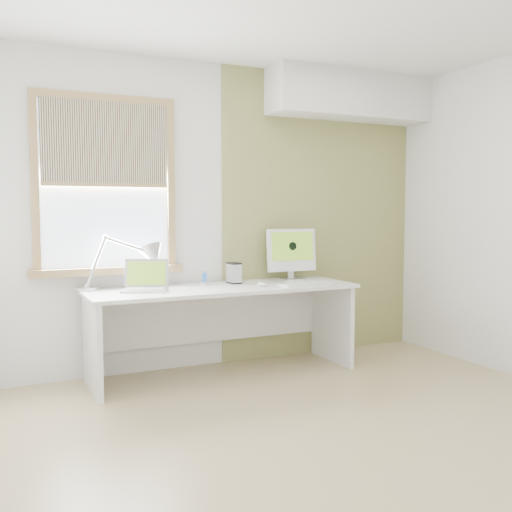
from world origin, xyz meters
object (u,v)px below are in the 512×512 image
desk (220,309)px  laptop (146,283)px  imac (291,251)px  external_drive (234,273)px  desk_lamp (141,260)px

desk → laptop: size_ratio=5.26×
imac → external_drive: bearing=-176.8°
imac → desk: bearing=-170.0°
desk_lamp → external_drive: bearing=-4.9°
laptop → desk_lamp: bearing=86.5°
desk_lamp → laptop: (-0.01, -0.17, -0.17)m
external_drive → imac: imac is taller
desk → laptop: (-0.63, -0.00, 0.25)m
desk_lamp → external_drive: 0.79m
laptop → external_drive: 0.80m
desk_lamp → imac: size_ratio=1.63×
imac → desk_lamp: bearing=178.5°
desk → laptop: bearing=-179.8°
external_drive → imac: 0.60m
external_drive → imac: (0.57, 0.03, 0.17)m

